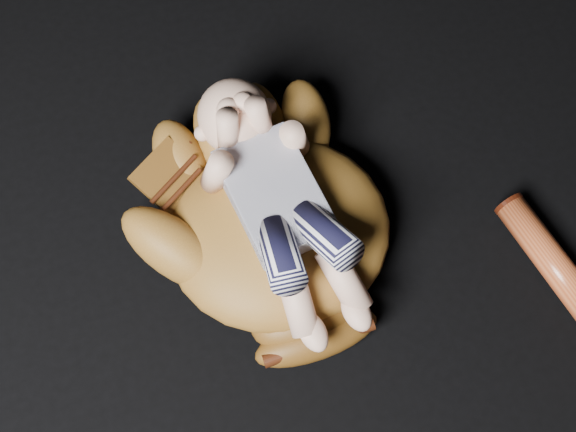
{
  "coord_description": "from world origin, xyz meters",
  "views": [
    {
      "loc": [
        -0.24,
        -0.26,
        1.12
      ],
      "look_at": [
        -0.1,
        0.16,
        0.08
      ],
      "focal_mm": 50.0,
      "sensor_mm": 36.0,
      "label": 1
    }
  ],
  "objects": [
    {
      "name": "newborn_baby",
      "position": [
        -0.11,
        0.14,
        0.13
      ],
      "size": [
        0.22,
        0.41,
        0.16
      ],
      "primitive_type": null,
      "rotation": [
        0.0,
        0.0,
        0.11
      ],
      "color": "#E1AD91",
      "rests_on": "baseball_glove"
    },
    {
      "name": "baseball_glove",
      "position": [
        -0.11,
        0.15,
        0.07
      ],
      "size": [
        0.4,
        0.46,
        0.14
      ],
      "primitive_type": null,
      "rotation": [
        0.0,
        0.0,
        0.01
      ],
      "color": "brown",
      "rests_on": "ground"
    }
  ]
}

